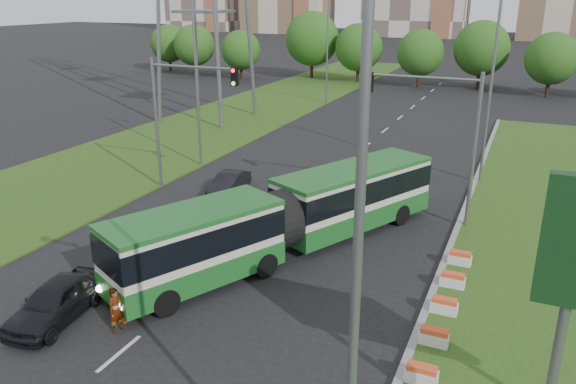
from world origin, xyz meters
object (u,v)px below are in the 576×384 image
at_px(traffic_mast_median, 443,124).
at_px(car_left_far, 229,183).
at_px(articulated_bus, 283,215).
at_px(pedestrian, 116,310).
at_px(traffic_mast_left, 178,105).
at_px(shopping_trolley, 124,313).
at_px(car_left_near, 56,301).

distance_m(traffic_mast_median, car_left_far, 13.16).
distance_m(articulated_bus, car_left_far, 8.74).
height_order(articulated_bus, pedestrian, articulated_bus).
height_order(traffic_mast_median, traffic_mast_left, same).
bearing_deg(traffic_mast_left, articulated_bus, -29.96).
bearing_deg(shopping_trolley, car_left_far, 117.67).
relative_size(car_left_far, shopping_trolley, 6.05).
distance_m(pedestrian, shopping_trolley, 0.89).
relative_size(articulated_bus, car_left_far, 4.47).
xyz_separation_m(car_left_far, shopping_trolley, (3.34, -13.95, -0.33)).
height_order(car_left_far, shopping_trolley, car_left_far).
bearing_deg(car_left_far, traffic_mast_left, -171.26).
xyz_separation_m(traffic_mast_median, shopping_trolley, (-8.95, -14.26, -5.03)).
distance_m(traffic_mast_median, shopping_trolley, 17.57).
distance_m(traffic_mast_median, car_left_near, 19.45).
bearing_deg(traffic_mast_median, car_left_near, -126.59).
bearing_deg(traffic_mast_median, shopping_trolley, -122.12).
height_order(traffic_mast_median, pedestrian, traffic_mast_median).
distance_m(traffic_mast_left, shopping_trolley, 15.48).
relative_size(articulated_bus, pedestrian, 10.14).
bearing_deg(car_left_near, car_left_far, 86.62).
xyz_separation_m(car_left_near, pedestrian, (2.58, 0.26, 0.10)).
distance_m(car_left_far, pedestrian, 15.05).
relative_size(car_left_near, pedestrian, 2.59).
relative_size(articulated_bus, shopping_trolley, 27.04).
relative_size(traffic_mast_left, car_left_far, 2.04).
bearing_deg(shopping_trolley, car_left_near, -144.22).
bearing_deg(traffic_mast_left, shopping_trolley, -64.92).
relative_size(traffic_mast_left, shopping_trolley, 12.32).
bearing_deg(traffic_mast_left, car_left_far, 13.53).
distance_m(articulated_bus, shopping_trolley, 8.63).
height_order(traffic_mast_left, car_left_far, traffic_mast_left).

